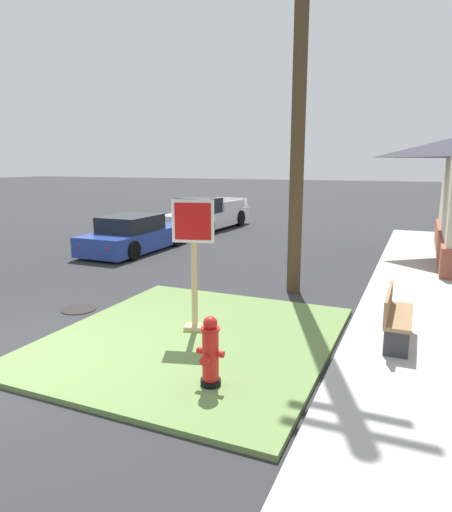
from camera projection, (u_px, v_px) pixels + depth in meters
name	position (u px, v px, depth m)	size (l,w,h in m)	color
ground_plane	(27.00, 364.00, 6.85)	(160.00, 160.00, 0.00)	#2B2B2D
grass_corner_patch	(193.00, 338.00, 7.76)	(4.59, 5.13, 0.08)	#668447
sidewalk_strip	(417.00, 288.00, 10.76)	(2.20, 19.41, 0.12)	#B2AFA8
fire_hydrant	(210.00, 353.00, 5.94)	(0.38, 0.34, 0.96)	black
stop_sign	(194.00, 268.00, 7.80)	(0.71, 0.36, 2.31)	tan
manhole_cover	(79.00, 309.00, 9.38)	(0.70, 0.70, 0.02)	black
parked_sedan_blue	(134.00, 235.00, 15.61)	(1.90, 4.42, 1.25)	#233D93
pickup_truck_white	(207.00, 216.00, 20.81)	(2.24, 5.48, 1.48)	silver
street_bench	(395.00, 314.00, 7.30)	(0.41, 1.44, 0.85)	#93704C
utility_pole	(301.00, 42.00, 9.64)	(1.70, 0.32, 10.67)	#4C3823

